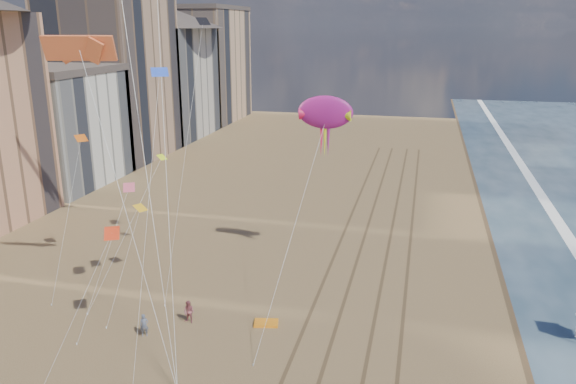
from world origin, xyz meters
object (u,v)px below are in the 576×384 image
object	(u,v)px
grounded_kite	(266,323)
show_kite	(325,113)
kite_flyer_a	(144,325)
kite_flyer_b	(189,312)

from	to	relation	value
grounded_kite	show_kite	world-z (taller)	show_kite
kite_flyer_a	kite_flyer_b	size ratio (longest dim) A/B	0.96
grounded_kite	kite_flyer_a	bearing A→B (deg)	-167.57
grounded_kite	kite_flyer_a	size ratio (longest dim) A/B	1.05
show_kite	kite_flyer_a	distance (m)	23.45
kite_flyer_a	kite_flyer_b	xyz separation A→B (m)	(2.49, 2.64, 0.04)
grounded_kite	show_kite	xyz separation A→B (m)	(2.40, 11.37, 14.97)
kite_flyer_a	kite_flyer_b	world-z (taller)	kite_flyer_b
show_kite	kite_flyer_b	size ratio (longest dim) A/B	11.94
show_kite	kite_flyer_b	world-z (taller)	show_kite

